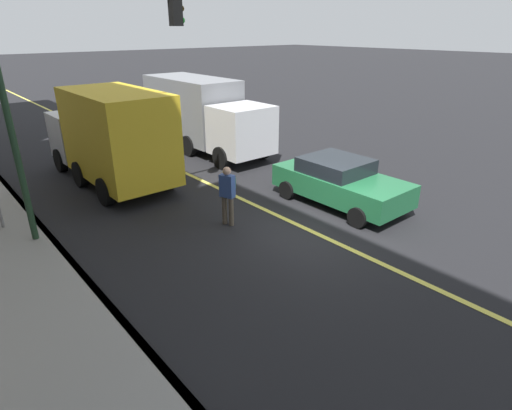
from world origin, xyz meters
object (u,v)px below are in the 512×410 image
Objects in this scene: truck_yellow at (111,136)px; pedestrian_with_backpack at (228,191)px; car_green at (340,181)px; traffic_light_mast at (79,62)px; truck_gray at (202,113)px.

truck_yellow is 3.76× the size of pedestrian_with_backpack.
traffic_light_mast reaches higher than car_green.
car_green is at bearing -144.69° from truck_yellow.
truck_gray reaches higher than car_green.
car_green is 0.67× the size of traffic_light_mast.
car_green is 3.77m from pedestrian_with_backpack.
car_green is at bearing -106.11° from pedestrian_with_backpack.
car_green is 8.09m from traffic_light_mast.
traffic_light_mast reaches higher than pedestrian_with_backpack.
traffic_light_mast is at bearing 62.18° from car_green.
truck_yellow is 5.61m from pedestrian_with_backpack.
traffic_light_mast is at bearing 150.92° from truck_yellow.
truck_gray is at bearing -54.03° from traffic_light_mast.
pedestrian_with_backpack is at bearing 151.20° from truck_gray.
pedestrian_with_backpack is at bearing -130.07° from traffic_light_mast.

